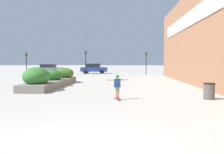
# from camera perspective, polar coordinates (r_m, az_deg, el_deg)

# --- Properties ---
(building_wall_right) EXTENTS (0.67, 32.69, 7.81)m
(building_wall_right) POSITION_cam_1_polar(r_m,az_deg,el_deg) (19.07, 20.41, 9.51)
(building_wall_right) COLOR #9E6647
(building_wall_right) RESTS_ON ground_plane
(planter_box) EXTENTS (1.92, 9.58, 1.51)m
(planter_box) POSITION_cam_1_polar(r_m,az_deg,el_deg) (19.54, -13.55, -0.37)
(planter_box) COLOR slate
(planter_box) RESTS_ON ground_plane
(skateboard) EXTENTS (0.41, 0.79, 0.09)m
(skateboard) POSITION_cam_1_polar(r_m,az_deg,el_deg) (12.18, 1.19, -4.88)
(skateboard) COLOR maroon
(skateboard) RESTS_ON ground_plane
(skateboarder) EXTENTS (1.03, 0.40, 1.14)m
(skateboarder) POSITION_cam_1_polar(r_m,az_deg,el_deg) (12.10, 1.19, -1.54)
(skateboarder) COLOR tan
(skateboarder) RESTS_ON skateboard
(trash_bin) EXTENTS (0.56, 0.56, 0.81)m
(trash_bin) POSITION_cam_1_polar(r_m,az_deg,el_deg) (13.13, 21.31, -3.03)
(trash_bin) COLOR #514C47
(trash_bin) RESTS_ON ground_plane
(car_leftmost) EXTENTS (4.34, 1.95, 1.50)m
(car_leftmost) POSITION_cam_1_polar(r_m,az_deg,el_deg) (43.75, -14.22, 1.93)
(car_leftmost) COLOR slate
(car_leftmost) RESTS_ON ground_plane
(car_center_left) EXTENTS (4.01, 2.02, 1.37)m
(car_center_left) POSITION_cam_1_polar(r_m,az_deg,el_deg) (41.54, 19.63, 1.69)
(car_center_left) COLOR black
(car_center_left) RESTS_ON ground_plane
(car_center_right) EXTENTS (4.28, 2.06, 1.61)m
(car_center_right) POSITION_cam_1_polar(r_m,az_deg,el_deg) (41.11, -4.17, 1.99)
(car_center_right) COLOR navy
(car_center_right) RESTS_ON ground_plane
(traffic_light_left) EXTENTS (0.28, 0.30, 3.53)m
(traffic_light_left) POSITION_cam_1_polar(r_m,az_deg,el_deg) (37.17, -6.06, 4.25)
(traffic_light_left) COLOR black
(traffic_light_left) RESTS_ON ground_plane
(traffic_light_right) EXTENTS (0.28, 0.30, 3.34)m
(traffic_light_right) POSITION_cam_1_polar(r_m,az_deg,el_deg) (36.45, 7.81, 4.08)
(traffic_light_right) COLOR black
(traffic_light_right) RESTS_ON ground_plane
(traffic_light_far_left) EXTENTS (0.28, 0.30, 3.21)m
(traffic_light_far_left) POSITION_cam_1_polar(r_m,az_deg,el_deg) (39.21, -19.02, 3.76)
(traffic_light_far_left) COLOR black
(traffic_light_far_left) RESTS_ON ground_plane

